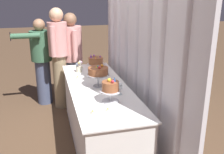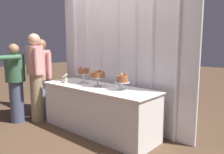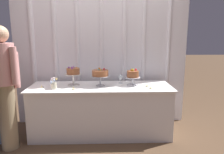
% 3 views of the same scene
% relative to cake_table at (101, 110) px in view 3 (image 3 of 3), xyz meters
% --- Properties ---
extents(ground_plane, '(24.00, 24.00, 0.00)m').
position_rel_cake_table_xyz_m(ground_plane, '(0.00, -0.10, -0.38)').
color(ground_plane, brown).
extents(draped_curtain, '(2.86, 0.16, 2.89)m').
position_rel_cake_table_xyz_m(draped_curtain, '(-0.03, 0.49, 1.15)').
color(draped_curtain, white).
rests_on(draped_curtain, ground_plane).
extents(cake_table, '(2.10, 0.70, 0.76)m').
position_rel_cake_table_xyz_m(cake_table, '(0.00, 0.00, 0.00)').
color(cake_table, white).
rests_on(cake_table, ground_plane).
extents(cake_display_leftmost, '(0.24, 0.24, 0.31)m').
position_rel_cake_table_xyz_m(cake_display_leftmost, '(-0.41, 0.05, 0.57)').
color(cake_display_leftmost, silver).
rests_on(cake_display_leftmost, cake_table).
extents(cake_display_center, '(0.27, 0.27, 0.27)m').
position_rel_cake_table_xyz_m(cake_display_center, '(-0.01, 0.00, 0.56)').
color(cake_display_center, '#B2B2B7').
rests_on(cake_display_center, cake_table).
extents(cake_display_rightmost, '(0.23, 0.23, 0.27)m').
position_rel_cake_table_xyz_m(cake_display_rightmost, '(0.48, 0.03, 0.53)').
color(cake_display_rightmost, silver).
rests_on(cake_display_rightmost, cake_table).
extents(wine_glass, '(0.06, 0.06, 0.13)m').
position_rel_cake_table_xyz_m(wine_glass, '(0.31, 0.18, 0.47)').
color(wine_glass, silver).
rests_on(wine_glass, cake_table).
extents(flower_vase, '(0.11, 0.10, 0.17)m').
position_rel_cake_table_xyz_m(flower_vase, '(-0.66, -0.14, 0.45)').
color(flower_vase, beige).
rests_on(flower_vase, cake_table).
extents(tealight_far_left, '(0.05, 0.05, 0.03)m').
position_rel_cake_table_xyz_m(tealight_far_left, '(-0.84, -0.08, 0.39)').
color(tealight_far_left, beige).
rests_on(tealight_far_left, cake_table).
extents(tealight_near_left, '(0.05, 0.05, 0.04)m').
position_rel_cake_table_xyz_m(tealight_near_left, '(-0.37, -0.20, 0.39)').
color(tealight_near_left, beige).
rests_on(tealight_near_left, cake_table).
extents(tealight_near_right, '(0.05, 0.05, 0.03)m').
position_rel_cake_table_xyz_m(tealight_near_right, '(0.68, -0.05, 0.39)').
color(tealight_near_right, beige).
rests_on(tealight_near_right, cake_table).
extents(tealight_far_right, '(0.04, 0.04, 0.04)m').
position_rel_cake_table_xyz_m(tealight_far_right, '(0.71, -0.20, 0.39)').
color(tealight_far_right, beige).
rests_on(tealight_far_right, cake_table).
extents(guest_man_pink_jacket, '(0.52, 0.41, 1.53)m').
position_rel_cake_table_xyz_m(guest_man_pink_jacket, '(-1.38, -0.17, 0.45)').
color(guest_man_pink_jacket, '#93ADD6').
rests_on(guest_man_pink_jacket, ground_plane).
extents(guest_man_dark_suit, '(0.43, 0.40, 1.62)m').
position_rel_cake_table_xyz_m(guest_man_dark_suit, '(-1.22, -0.39, 0.52)').
color(guest_man_dark_suit, '#9E8966').
rests_on(guest_man_dark_suit, ground_plane).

